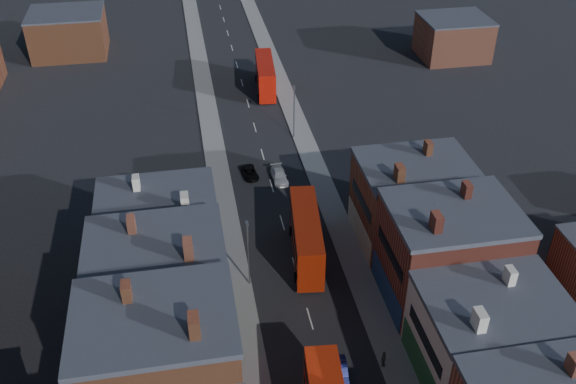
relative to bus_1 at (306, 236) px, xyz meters
name	(u,v)px	position (x,y,z in m)	size (l,w,h in m)	color
pavement_west	(220,182)	(-8.00, 16.66, -2.81)	(3.00, 200.00, 0.12)	gray
pavement_east	(317,172)	(5.00, 16.66, -2.81)	(3.00, 200.00, 0.12)	gray
lamp_post_2	(248,250)	(-6.70, -3.34, 1.83)	(0.25, 0.70, 8.12)	slate
lamp_post_3	(294,108)	(3.70, 26.66, 1.83)	(0.25, 0.70, 8.12)	slate
bus_1	(306,236)	(0.00, 0.00, 0.00)	(4.24, 12.58, 5.33)	#9E1F09
bus_2	(265,75)	(2.00, 43.05, -0.14)	(3.71, 11.91, 5.06)	#B11307
car_1	(340,371)	(-0.30, -16.73, -2.28)	(1.26, 3.60, 1.19)	#131854
car_2	(250,173)	(-3.95, 17.47, -2.34)	(1.77, 3.85, 1.07)	black
car_3	(279,176)	(-0.30, 15.89, -2.23)	(1.81, 4.44, 1.29)	silver
ped_3	(384,359)	(3.80, -16.36, -1.87)	(1.03, 0.47, 1.76)	#5D594F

